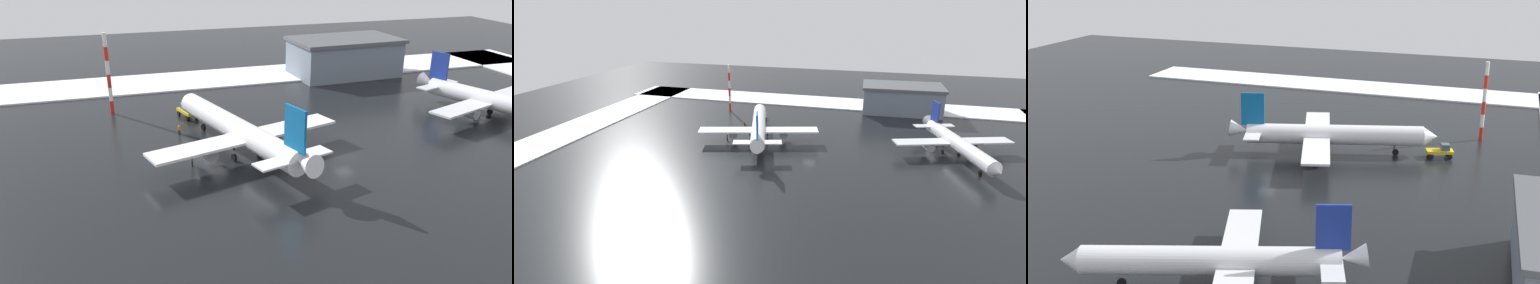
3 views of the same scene
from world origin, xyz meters
The scene contains 9 objects.
ground_plane centered at (0.00, 0.00, 0.00)m, with size 240.00×240.00×0.00m, color black.
snow_bank_far centered at (0.00, -50.00, 0.16)m, with size 152.00×16.00×0.33m, color white.
airplane_foreground_jet centered at (14.61, -6.18, 3.60)m, with size 30.32×36.06×10.91m.
airplane_parked_portside centered at (-33.21, -7.23, 3.32)m, with size 27.74×32.89×10.06m.
pushback_tug centered at (19.29, -25.10, 1.28)m, with size 3.49×5.05×2.50m.
ground_crew_mid_apron centered at (22.10, -16.45, 0.97)m, with size 0.36×0.36×1.71m.
ground_crew_beside_wing centered at (22.36, -3.39, 0.97)m, with size 0.36×0.36×1.71m.
antenna_mast centered at (32.23, -31.02, 7.50)m, with size 0.70×0.70×15.00m.
cargo_hangar centered at (-21.84, -44.77, 4.44)m, with size 25.61×16.04×8.80m.
Camera 1 is at (32.84, 61.02, 29.84)m, focal length 35.00 mm.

